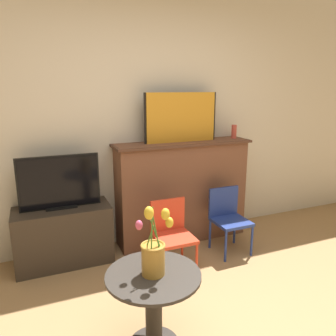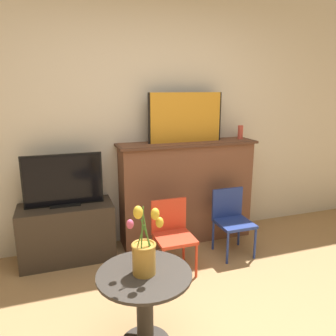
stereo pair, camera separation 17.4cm
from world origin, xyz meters
name	(u,v)px [view 2 (the right image)]	position (x,y,z in m)	size (l,w,h in m)	color
wall_back	(137,117)	(0.00, 2.13, 1.35)	(8.00, 0.06, 2.70)	beige
fireplace_mantel	(186,190)	(0.49, 1.93, 0.56)	(1.49, 0.37, 1.10)	brown
painting	(186,118)	(0.47, 1.94, 1.35)	(0.81, 0.03, 0.51)	black
mantel_candle	(240,132)	(1.12, 1.93, 1.17)	(0.06, 0.06, 0.15)	#CC4C3D
tv_stand	(67,232)	(-0.78, 1.88, 0.28)	(0.88, 0.41, 0.56)	#382D23
tv_monitor	(63,181)	(-0.78, 1.88, 0.80)	(0.73, 0.12, 0.50)	black
chair_red	(172,231)	(0.12, 1.37, 0.38)	(0.34, 0.34, 0.65)	red
chair_blue	(232,217)	(0.81, 1.49, 0.38)	(0.34, 0.34, 0.65)	navy
side_table	(145,299)	(-0.36, 0.54, 0.35)	(0.60, 0.60, 0.53)	#332D28
vase_tulips	(144,252)	(-0.36, 0.53, 0.68)	(0.20, 0.18, 0.47)	#B78433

